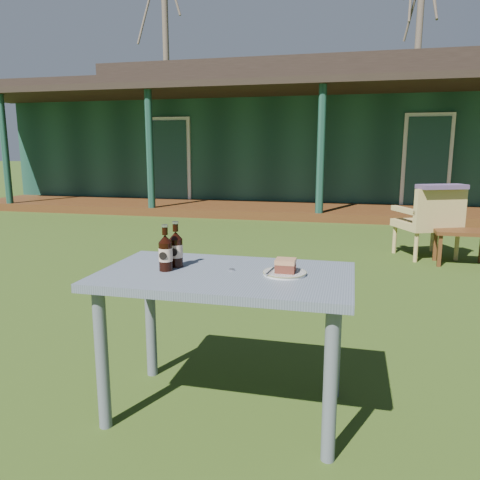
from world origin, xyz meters
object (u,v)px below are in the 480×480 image
(cake_slice, at_px, (286,265))
(cola_bottle_far, at_px, (166,252))
(cafe_table, at_px, (225,293))
(cola_bottle_near, at_px, (176,249))
(plate, at_px, (285,273))
(side_table, at_px, (462,235))
(armchair_left, at_px, (431,219))

(cake_slice, xyz_separation_m, cola_bottle_far, (-0.57, -0.06, 0.04))
(cafe_table, distance_m, cola_bottle_near, 0.33)
(plate, bearing_deg, side_table, 66.65)
(plate, distance_m, armchair_left, 3.99)
(side_table, bearing_deg, cola_bottle_near, -120.61)
(cake_slice, height_order, cola_bottle_near, cola_bottle_near)
(cola_bottle_near, height_order, cola_bottle_far, cola_bottle_near)
(plate, distance_m, cake_slice, 0.04)
(cola_bottle_far, relative_size, side_table, 0.37)
(cake_slice, relative_size, cola_bottle_near, 0.40)
(cola_bottle_far, relative_size, armchair_left, 0.26)
(cafe_table, distance_m, cola_bottle_far, 0.35)
(cake_slice, relative_size, side_table, 0.15)
(cafe_table, xyz_separation_m, cake_slice, (0.28, 0.02, 0.15))
(cafe_table, height_order, cola_bottle_far, cola_bottle_far)
(cola_bottle_far, distance_m, armchair_left, 4.26)
(cake_slice, height_order, cola_bottle_far, cola_bottle_far)
(cafe_table, relative_size, side_table, 2.00)
(cola_bottle_far, bearing_deg, cake_slice, 5.51)
(cafe_table, bearing_deg, cola_bottle_near, 169.42)
(plate, height_order, cake_slice, cake_slice)
(cafe_table, relative_size, armchair_left, 1.41)
(cafe_table, bearing_deg, cola_bottle_far, -173.29)
(cake_slice, distance_m, cola_bottle_near, 0.55)
(cola_bottle_far, bearing_deg, side_table, 59.73)
(plate, relative_size, armchair_left, 0.24)
(cake_slice, bearing_deg, cola_bottle_far, -174.49)
(cake_slice, bearing_deg, cola_bottle_near, 177.05)
(plate, bearing_deg, cafe_table, -174.74)
(cola_bottle_near, distance_m, armchair_left, 4.17)
(plate, distance_m, cola_bottle_far, 0.58)
(cola_bottle_far, height_order, side_table, cola_bottle_far)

